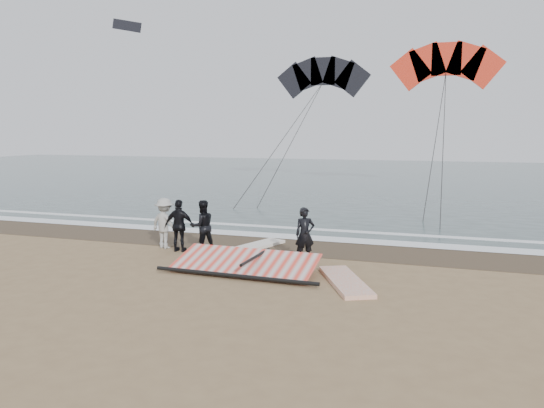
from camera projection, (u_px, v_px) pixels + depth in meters
The scene contains 13 objects.
ground at pixel (234, 281), 13.52m from camera, with size 120.00×120.00×0.00m, color #8C704C.
sea at pixel (383, 177), 44.56m from camera, with size 120.00×54.00×0.02m, color #233838.
wet_sand at pixel (285, 245), 17.75m from camera, with size 120.00×2.80×0.01m, color #4C3D2B.
foam_near at pixel (296, 237), 19.06m from camera, with size 120.00×0.90×0.01m, color white.
foam_far at pixel (308, 229), 20.66m from camera, with size 120.00×0.45×0.01m, color white.
man_main at pixel (305, 234), 15.50m from camera, with size 0.58×0.38×1.59m, color black.
board_white at pixel (345, 281), 13.31m from camera, with size 0.76×2.70×0.11m, color silver.
board_cream at pixel (254, 247), 17.34m from camera, with size 0.67×2.52×0.11m, color silver.
trio_cluster at pixel (180, 225), 16.96m from camera, with size 2.50×1.04×1.66m.
sail_rig at pixel (245, 264), 14.49m from camera, with size 4.54×1.96×0.51m.
kite_red at pixel (446, 69), 32.48m from camera, with size 7.62×7.04×15.68m.
kite_dark at pixel (323, 80), 38.66m from camera, with size 7.84×7.62×16.73m.
distant_kites at pixel (9, 32), 50.23m from camera, with size 23.53×6.12×6.51m.
Camera 1 is at (5.05, -12.16, 3.77)m, focal length 35.00 mm.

